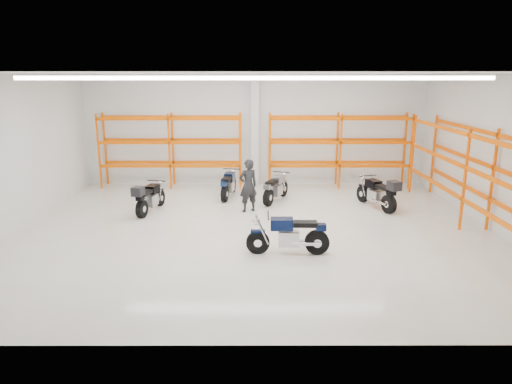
{
  "coord_description": "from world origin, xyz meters",
  "views": [
    {
      "loc": [
        0.01,
        -12.85,
        4.44
      ],
      "look_at": [
        0.03,
        0.5,
        1.03
      ],
      "focal_mm": 32.0,
      "sensor_mm": 36.0,
      "label": 1
    }
  ],
  "objects_px": {
    "motorcycle_main": "(292,236)",
    "standing_man": "(248,186)",
    "motorcycle_back_c": "(275,189)",
    "motorcycle_back_b": "(228,185)",
    "motorcycle_back_d": "(379,193)",
    "motorcycle_back_a": "(149,198)",
    "structural_column": "(255,131)"
  },
  "relations": [
    {
      "from": "motorcycle_back_b",
      "to": "structural_column",
      "type": "xyz_separation_m",
      "value": [
        1.0,
        2.08,
        1.79
      ]
    },
    {
      "from": "motorcycle_main",
      "to": "motorcycle_back_d",
      "type": "xyz_separation_m",
      "value": [
        3.3,
        4.08,
        0.05
      ]
    },
    {
      "from": "motorcycle_main",
      "to": "motorcycle_back_b",
      "type": "bearing_deg",
      "value": 108.96
    },
    {
      "from": "motorcycle_main",
      "to": "motorcycle_back_b",
      "type": "height_order",
      "value": "motorcycle_main"
    },
    {
      "from": "motorcycle_back_c",
      "to": "motorcycle_main",
      "type": "bearing_deg",
      "value": -87.68
    },
    {
      "from": "motorcycle_back_a",
      "to": "motorcycle_back_b",
      "type": "xyz_separation_m",
      "value": [
        2.52,
        2.04,
        -0.05
      ]
    },
    {
      "from": "motorcycle_back_a",
      "to": "motorcycle_back_b",
      "type": "bearing_deg",
      "value": 38.94
    },
    {
      "from": "motorcycle_back_d",
      "to": "motorcycle_back_a",
      "type": "bearing_deg",
      "value": -176.39
    },
    {
      "from": "motorcycle_main",
      "to": "standing_man",
      "type": "xyz_separation_m",
      "value": [
        -1.16,
        3.79,
        0.4
      ]
    },
    {
      "from": "motorcycle_back_b",
      "to": "standing_man",
      "type": "height_order",
      "value": "standing_man"
    },
    {
      "from": "motorcycle_main",
      "to": "motorcycle_back_a",
      "type": "xyz_separation_m",
      "value": [
        -4.45,
        3.59,
        0.02
      ]
    },
    {
      "from": "motorcycle_back_b",
      "to": "motorcycle_back_c",
      "type": "xyz_separation_m",
      "value": [
        1.73,
        -0.59,
        0.0
      ]
    },
    {
      "from": "motorcycle_back_d",
      "to": "standing_man",
      "type": "distance_m",
      "value": 4.48
    },
    {
      "from": "standing_man",
      "to": "motorcycle_back_a",
      "type": "bearing_deg",
      "value": -22.35
    },
    {
      "from": "motorcycle_main",
      "to": "motorcycle_back_d",
      "type": "distance_m",
      "value": 5.25
    },
    {
      "from": "motorcycle_back_b",
      "to": "structural_column",
      "type": "distance_m",
      "value": 2.92
    },
    {
      "from": "motorcycle_back_d",
      "to": "standing_man",
      "type": "bearing_deg",
      "value": -176.24
    },
    {
      "from": "motorcycle_back_b",
      "to": "motorcycle_back_c",
      "type": "height_order",
      "value": "motorcycle_back_c"
    },
    {
      "from": "motorcycle_back_b",
      "to": "standing_man",
      "type": "xyz_separation_m",
      "value": [
        0.77,
        -1.84,
        0.43
      ]
    },
    {
      "from": "motorcycle_back_b",
      "to": "structural_column",
      "type": "height_order",
      "value": "structural_column"
    },
    {
      "from": "motorcycle_main",
      "to": "motorcycle_back_c",
      "type": "distance_m",
      "value": 5.04
    },
    {
      "from": "motorcycle_back_a",
      "to": "structural_column",
      "type": "bearing_deg",
      "value": 49.48
    },
    {
      "from": "motorcycle_main",
      "to": "motorcycle_back_c",
      "type": "xyz_separation_m",
      "value": [
        -0.2,
        5.04,
        -0.02
      ]
    },
    {
      "from": "motorcycle_back_c",
      "to": "structural_column",
      "type": "relative_size",
      "value": 0.42
    },
    {
      "from": "motorcycle_back_d",
      "to": "structural_column",
      "type": "xyz_separation_m",
      "value": [
        -4.24,
        3.63,
        1.71
      ]
    },
    {
      "from": "motorcycle_back_c",
      "to": "motorcycle_back_b",
      "type": "bearing_deg",
      "value": 161.07
    },
    {
      "from": "motorcycle_back_a",
      "to": "motorcycle_back_b",
      "type": "relative_size",
      "value": 1.02
    },
    {
      "from": "motorcycle_main",
      "to": "motorcycle_back_a",
      "type": "height_order",
      "value": "motorcycle_back_a"
    },
    {
      "from": "motorcycle_back_a",
      "to": "motorcycle_back_c",
      "type": "distance_m",
      "value": 4.49
    },
    {
      "from": "motorcycle_back_a",
      "to": "structural_column",
      "type": "relative_size",
      "value": 0.46
    },
    {
      "from": "motorcycle_main",
      "to": "structural_column",
      "type": "xyz_separation_m",
      "value": [
        -0.94,
        7.71,
        1.76
      ]
    },
    {
      "from": "motorcycle_back_c",
      "to": "motorcycle_back_d",
      "type": "height_order",
      "value": "motorcycle_back_d"
    }
  ]
}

